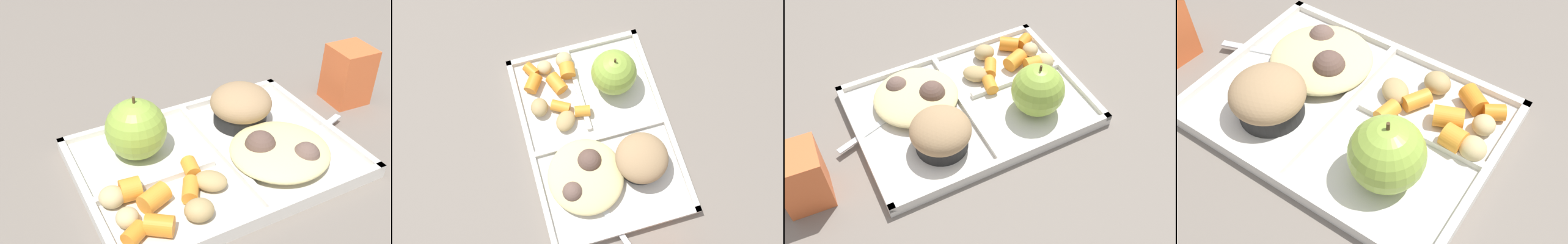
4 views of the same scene
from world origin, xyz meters
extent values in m
plane|color=slate|center=(0.00, 0.00, 0.00)|extent=(6.00, 6.00, 0.00)
cube|color=silver|center=(0.00, 0.00, 0.01)|extent=(0.34, 0.24, 0.01)
cube|color=silver|center=(0.00, -0.12, 0.01)|extent=(0.34, 0.01, 0.01)
cube|color=silver|center=(0.00, 0.12, 0.01)|extent=(0.34, 0.01, 0.01)
cube|color=silver|center=(-0.17, 0.00, 0.01)|extent=(0.01, 0.24, 0.01)
cube|color=silver|center=(0.17, 0.00, 0.01)|extent=(0.01, 0.24, 0.01)
cube|color=silver|center=(0.01, 0.00, 0.01)|extent=(0.01, 0.22, 0.01)
cube|color=silver|center=(-0.09, -0.01, 0.01)|extent=(0.15, 0.01, 0.01)
sphere|color=#93B742|center=(-0.08, 0.05, 0.05)|extent=(0.08, 0.08, 0.08)
cylinder|color=#4C381E|center=(-0.08, 0.05, 0.09)|extent=(0.00, 0.00, 0.01)
cylinder|color=black|center=(0.07, 0.05, 0.02)|extent=(0.07, 0.07, 0.02)
ellipsoid|color=tan|center=(0.07, 0.05, 0.04)|extent=(0.08, 0.08, 0.05)
cylinder|color=orange|center=(-0.06, -0.05, 0.02)|extent=(0.03, 0.04, 0.02)
cylinder|color=orange|center=(-0.10, -0.04, 0.02)|extent=(0.04, 0.03, 0.02)
cylinder|color=orange|center=(-0.04, -0.02, 0.02)|extent=(0.02, 0.03, 0.02)
cylinder|color=orange|center=(-0.11, -0.08, 0.02)|extent=(0.04, 0.04, 0.02)
cylinder|color=orange|center=(-0.14, -0.08, 0.02)|extent=(0.03, 0.03, 0.02)
cylinder|color=orange|center=(-0.12, -0.02, 0.02)|extent=(0.03, 0.03, 0.03)
ellipsoid|color=tan|center=(-0.14, -0.06, 0.02)|extent=(0.03, 0.03, 0.02)
ellipsoid|color=tan|center=(-0.07, -0.08, 0.02)|extent=(0.04, 0.04, 0.02)
ellipsoid|color=tan|center=(-0.03, -0.05, 0.02)|extent=(0.05, 0.05, 0.02)
ellipsoid|color=tan|center=(-0.14, -0.02, 0.02)|extent=(0.04, 0.04, 0.02)
ellipsoid|color=beige|center=(0.07, -0.04, 0.02)|extent=(0.13, 0.12, 0.03)
sphere|color=brown|center=(0.05, -0.03, 0.03)|extent=(0.04, 0.04, 0.04)
sphere|color=brown|center=(0.09, -0.07, 0.03)|extent=(0.03, 0.03, 0.03)
cube|color=silver|center=(0.16, -0.02, 0.01)|extent=(0.09, 0.04, 0.00)
cube|color=silver|center=(0.10, -0.03, 0.01)|extent=(0.03, 0.03, 0.00)
cylinder|color=silver|center=(0.08, -0.04, 0.01)|extent=(0.02, 0.01, 0.00)
cylinder|color=silver|center=(0.08, -0.04, 0.01)|extent=(0.02, 0.01, 0.00)
cylinder|color=silver|center=(0.08, -0.05, 0.01)|extent=(0.02, 0.01, 0.00)
camera|label=1|loc=(-0.24, -0.40, 0.39)|focal=43.44mm
camera|label=2|loc=(0.24, -0.09, 0.77)|focal=43.42mm
camera|label=3|loc=(0.21, 0.44, 0.53)|focal=43.22mm
camera|label=4|loc=(-0.22, 0.28, 0.41)|focal=43.08mm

